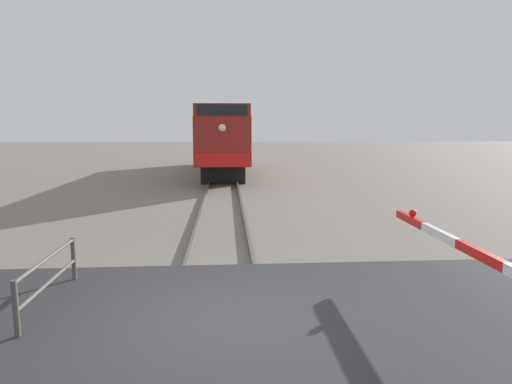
{
  "coord_description": "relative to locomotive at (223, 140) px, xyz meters",
  "views": [
    {
      "loc": [
        0.15,
        -6.03,
        2.94
      ],
      "look_at": [
        0.95,
        5.6,
        1.22
      ],
      "focal_mm": 31.05,
      "sensor_mm": 36.0,
      "label": 1
    }
  ],
  "objects": [
    {
      "name": "locomotive",
      "position": [
        0.0,
        0.0,
        0.0
      ],
      "size": [
        2.71,
        15.98,
        4.01
      ],
      "color": "black",
      "rests_on": "ground_plane"
    },
    {
      "name": "road_surface",
      "position": [
        0.0,
        -22.28,
        -1.99
      ],
      "size": [
        36.0,
        5.32,
        0.17
      ],
      "primitive_type": "cube",
      "color": "#2D2D30",
      "rests_on": "ground_plane"
    },
    {
      "name": "ground_plane",
      "position": [
        0.0,
        -22.28,
        -2.08
      ],
      "size": [
        160.0,
        160.0,
        0.0
      ],
      "primitive_type": "plane",
      "color": "slate"
    },
    {
      "name": "guard_railing",
      "position": [
        -2.64,
        -21.43,
        -1.46
      ],
      "size": [
        0.08,
        2.33,
        0.95
      ],
      "color": "#4C4742",
      "rests_on": "ground_plane"
    },
    {
      "name": "rail_track_right",
      "position": [
        0.72,
        -22.28,
        -2.0
      ],
      "size": [
        0.08,
        80.0,
        0.15
      ],
      "primitive_type": "cube",
      "color": "#59544C",
      "rests_on": "ground_plane"
    },
    {
      "name": "rail_track_left",
      "position": [
        -0.72,
        -22.28,
        -2.0
      ],
      "size": [
        0.08,
        80.0,
        0.15
      ],
      "primitive_type": "cube",
      "color": "#59544C",
      "rests_on": "ground_plane"
    }
  ]
}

